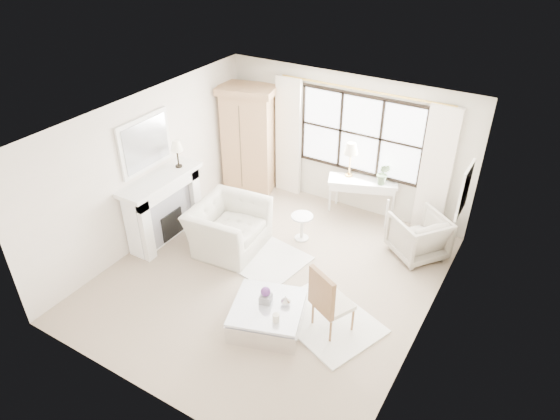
{
  "coord_description": "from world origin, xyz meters",
  "views": [
    {
      "loc": [
        3.44,
        -5.44,
        5.37
      ],
      "look_at": [
        0.06,
        0.2,
        1.22
      ],
      "focal_mm": 32.0,
      "sensor_mm": 36.0,
      "label": 1
    }
  ],
  "objects_px": {
    "armoire": "(249,139)",
    "club_armchair": "(228,227)",
    "console_table": "(361,198)",
    "coffee_table": "(268,316)"
  },
  "relations": [
    {
      "from": "club_armchair",
      "to": "coffee_table",
      "type": "distance_m",
      "value": 2.1
    },
    {
      "from": "armoire",
      "to": "console_table",
      "type": "height_order",
      "value": "armoire"
    },
    {
      "from": "armoire",
      "to": "coffee_table",
      "type": "xyz_separation_m",
      "value": [
        2.52,
        -3.31,
        -0.96
      ]
    },
    {
      "from": "console_table",
      "to": "coffee_table",
      "type": "distance_m",
      "value": 3.48
    },
    {
      "from": "armoire",
      "to": "coffee_table",
      "type": "distance_m",
      "value": 4.27
    },
    {
      "from": "armoire",
      "to": "coffee_table",
      "type": "relative_size",
      "value": 1.77
    },
    {
      "from": "armoire",
      "to": "club_armchair",
      "type": "relative_size",
      "value": 1.72
    },
    {
      "from": "console_table",
      "to": "coffee_table",
      "type": "relative_size",
      "value": 1.09
    },
    {
      "from": "armoire",
      "to": "console_table",
      "type": "distance_m",
      "value": 2.61
    },
    {
      "from": "armoire",
      "to": "console_table",
      "type": "xyz_separation_m",
      "value": [
        2.5,
        0.16,
        -0.74
      ]
    }
  ]
}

